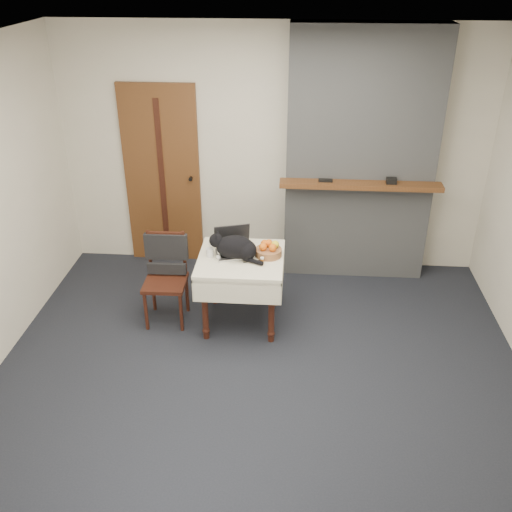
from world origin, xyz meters
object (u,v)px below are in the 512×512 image
at_px(pill_bottle, 262,261).
at_px(door, 162,176).
at_px(fruit_basket, 269,250).
at_px(chair, 166,265).
at_px(cat, 236,248).
at_px(cream_jar, 210,252).
at_px(laptop, 234,246).
at_px(side_table, 241,268).

bearing_deg(pill_bottle, door, 131.23).
xyz_separation_m(fruit_basket, chair, (-0.97, -0.00, -0.20)).
distance_m(cat, cream_jar, 0.25).
xyz_separation_m(cat, chair, (-0.68, 0.08, -0.25)).
relative_size(cat, fruit_basket, 2.11).
xyz_separation_m(laptop, pill_bottle, (0.28, -0.21, -0.03)).
distance_m(cat, fruit_basket, 0.30).
relative_size(door, fruit_basket, 8.23).
distance_m(fruit_basket, chair, 0.99).
distance_m(door, side_table, 1.62).
height_order(cream_jar, fruit_basket, fruit_basket).
bearing_deg(door, cream_jar, -60.66).
relative_size(laptop, cat, 0.78).
bearing_deg(fruit_basket, cat, -165.15).
height_order(cat, cream_jar, cat).
height_order(pill_bottle, chair, chair).
bearing_deg(cream_jar, laptop, 24.79).
bearing_deg(fruit_basket, pill_bottle, -105.53).
distance_m(laptop, cream_jar, 0.23).
bearing_deg(cream_jar, pill_bottle, -13.03).
relative_size(door, cream_jar, 24.81).
relative_size(door, laptop, 4.97).
relative_size(cream_jar, pill_bottle, 1.17).
xyz_separation_m(laptop, fruit_basket, (0.33, -0.04, -0.01)).
xyz_separation_m(side_table, chair, (-0.72, 0.05, -0.03)).
height_order(door, fruit_basket, door).
height_order(door, chair, door).
relative_size(cream_jar, fruit_basket, 0.33).
height_order(side_table, laptop, laptop).
xyz_separation_m(side_table, fruit_basket, (0.25, 0.06, 0.17)).
bearing_deg(cream_jar, cat, -4.12).
height_order(side_table, fruit_basket, fruit_basket).
relative_size(cat, chair, 0.59).
relative_size(side_table, laptop, 1.94).
xyz_separation_m(door, side_table, (0.98, -1.23, -0.41)).
relative_size(side_table, chair, 0.89).
bearing_deg(chair, pill_bottle, -11.55).
bearing_deg(laptop, side_table, -67.88).
distance_m(side_table, fruit_basket, 0.31).
relative_size(pill_bottle, chair, 0.08).
distance_m(cream_jar, fruit_basket, 0.54).
distance_m(door, chair, 1.28).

